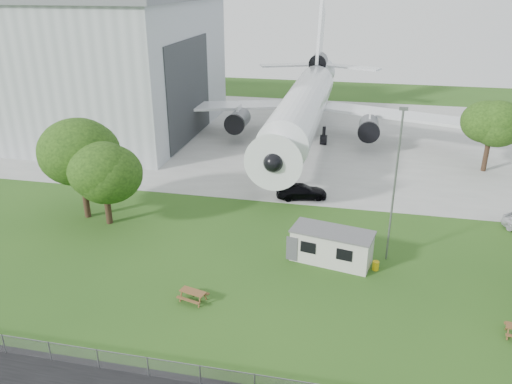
% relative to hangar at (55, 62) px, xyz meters
% --- Properties ---
extents(ground, '(160.00, 160.00, 0.00)m').
position_rel_hangar_xyz_m(ground, '(37.97, -36.00, -9.41)').
color(ground, '#38651F').
extents(concrete_apron, '(120.00, 46.00, 0.03)m').
position_rel_hangar_xyz_m(concrete_apron, '(37.97, 2.00, -9.39)').
color(concrete_apron, '#B7B7B2').
rests_on(concrete_apron, ground).
extents(hangar, '(43.00, 31.00, 18.55)m').
position_rel_hangar_xyz_m(hangar, '(0.00, 0.00, 0.00)').
color(hangar, '#B2B7BC').
rests_on(hangar, ground).
extents(airliner, '(46.36, 47.73, 17.69)m').
position_rel_hangar_xyz_m(airliner, '(35.97, -0.14, -4.14)').
color(airliner, white).
rests_on(airliner, ground).
extents(site_cabin, '(6.96, 3.89, 2.62)m').
position_rel_hangar_xyz_m(site_cabin, '(41.95, -31.01, -8.09)').
color(site_cabin, beige).
rests_on(site_cabin, ground).
extents(picnic_west, '(2.12, 1.91, 0.76)m').
position_rel_hangar_xyz_m(picnic_west, '(33.11, -38.26, -9.41)').
color(picnic_west, brown).
rests_on(picnic_west, ground).
extents(lamp_mast, '(0.16, 0.16, 12.00)m').
position_rel_hangar_xyz_m(lamp_mast, '(46.17, -29.80, -3.41)').
color(lamp_mast, slate).
rests_on(lamp_mast, ground).
extents(tree_west_big, '(7.87, 7.87, 9.90)m').
position_rel_hangar_xyz_m(tree_west_big, '(19.34, -27.73, -3.45)').
color(tree_west_big, '#382619').
rests_on(tree_west_big, ground).
extents(tree_west_small, '(6.35, 6.35, 8.21)m').
position_rel_hangar_xyz_m(tree_west_small, '(21.92, -28.52, -4.38)').
color(tree_west_small, '#382619').
rests_on(tree_west_small, ground).
extents(tree_far_apron, '(6.60, 6.60, 8.95)m').
position_rel_hangar_xyz_m(tree_far_apron, '(57.60, -7.34, -3.78)').
color(tree_far_apron, '#382619').
rests_on(tree_far_apron, ground).
extents(car_apron_van, '(5.42, 3.36, 1.47)m').
position_rel_hangar_xyz_m(car_apron_van, '(38.15, -19.43, -8.67)').
color(car_apron_van, black).
rests_on(car_apron_van, ground).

